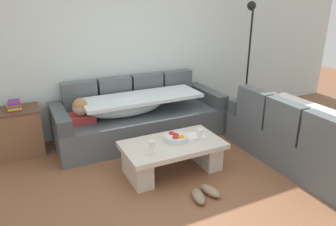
{
  "coord_description": "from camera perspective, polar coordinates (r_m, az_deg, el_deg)",
  "views": [
    {
      "loc": [
        -1.44,
        -2.53,
        2.04
      ],
      "look_at": [
        0.32,
        1.07,
        0.55
      ],
      "focal_mm": 34.12,
      "sensor_mm": 36.0,
      "label": 1
    }
  ],
  "objects": [
    {
      "name": "couch_near_window",
      "position": [
        4.4,
        22.81,
        -4.1
      ],
      "size": [
        0.92,
        2.03,
        0.88
      ],
      "rotation": [
        0.0,
        0.0,
        1.57
      ],
      "color": "#525A5E",
      "rests_on": "ground_plane"
    },
    {
      "name": "ground_plane",
      "position": [
        3.56,
        3.03,
        -14.63
      ],
      "size": [
        14.0,
        14.0,
        0.0
      ],
      "primitive_type": "plane",
      "color": "brown"
    },
    {
      "name": "open_magazine",
      "position": [
        4.01,
        4.6,
        -4.1
      ],
      "size": [
        0.3,
        0.24,
        0.01
      ],
      "primitive_type": "cube",
      "rotation": [
        0.0,
        0.0,
        -0.11
      ],
      "color": "white",
      "rests_on": "coffee_table"
    },
    {
      "name": "pair_of_shoes",
      "position": [
        3.54,
        6.54,
        -14.1
      ],
      "size": [
        0.35,
        0.32,
        0.09
      ],
      "color": "#8C7259",
      "rests_on": "ground_plane"
    },
    {
      "name": "back_wall",
      "position": [
        4.95,
        -9.08,
        12.11
      ],
      "size": [
        9.0,
        0.1,
        2.7
      ],
      "primitive_type": "cube",
      "color": "silver",
      "rests_on": "ground_plane"
    },
    {
      "name": "book_stack_on_cabinet",
      "position": [
        4.59,
        -25.78,
        1.22
      ],
      "size": [
        0.19,
        0.24,
        0.11
      ],
      "color": "red",
      "rests_on": "side_cabinet"
    },
    {
      "name": "coffee_table",
      "position": [
        3.89,
        0.8,
        -7.21
      ],
      "size": [
        1.2,
        0.68,
        0.38
      ],
      "color": "beige",
      "rests_on": "ground_plane"
    },
    {
      "name": "couch_along_wall",
      "position": [
        4.76,
        -5.42,
        -0.82
      ],
      "size": [
        2.47,
        0.92,
        0.88
      ],
      "color": "#525A5E",
      "rests_on": "ground_plane"
    },
    {
      "name": "wine_glass_near_right",
      "position": [
        3.82,
        5.68,
        -3.61
      ],
      "size": [
        0.07,
        0.07,
        0.17
      ],
      "color": "silver",
      "rests_on": "coffee_table"
    },
    {
      "name": "floor_lamp",
      "position": [
        5.52,
        14.15,
        10.13
      ],
      "size": [
        0.33,
        0.31,
        1.95
      ],
      "color": "black",
      "rests_on": "ground_plane"
    },
    {
      "name": "wine_glass_near_left",
      "position": [
        3.52,
        -2.86,
        -5.7
      ],
      "size": [
        0.07,
        0.07,
        0.17
      ],
      "color": "silver",
      "rests_on": "coffee_table"
    },
    {
      "name": "side_cabinet",
      "position": [
        4.71,
        -25.86,
        -3.19
      ],
      "size": [
        0.72,
        0.44,
        0.64
      ],
      "color": "brown",
      "rests_on": "ground_plane"
    },
    {
      "name": "fruit_bowl",
      "position": [
        3.86,
        1.46,
        -4.47
      ],
      "size": [
        0.28,
        0.28,
        0.1
      ],
      "color": "silver",
      "rests_on": "coffee_table"
    }
  ]
}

